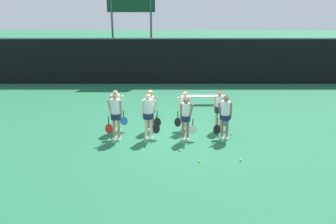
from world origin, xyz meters
name	(u,v)px	position (x,y,z in m)	size (l,w,h in m)	color
ground_plane	(168,135)	(0.00, 0.00, 0.00)	(140.00, 140.00, 0.00)	#216642
fence_windscreen	(168,61)	(0.00, 9.40, 1.51)	(60.00, 0.08, 3.00)	black
scoreboard	(131,9)	(-2.44, 10.62, 4.76)	(3.17, 0.15, 6.17)	#515156
bench_courtside	(205,97)	(1.94, 4.42, 0.39)	(2.10, 0.37, 0.45)	silver
player_0	(115,113)	(-1.95, -0.49, 1.07)	(0.67, 0.39, 1.80)	tan
player_1	(148,112)	(-0.74, -0.42, 1.09)	(0.66, 0.39, 1.81)	beige
player_2	(186,115)	(0.65, -0.52, 0.99)	(0.63, 0.34, 1.68)	#8C664C
player_3	(225,113)	(2.12, -0.42, 1.02)	(0.66, 0.39, 1.71)	#8C664C
player_4	(116,107)	(-2.07, 0.46, 1.02)	(0.69, 0.40, 1.72)	beige
player_5	(150,107)	(-0.71, 0.54, 0.99)	(0.65, 0.35, 1.67)	#8C664C
player_6	(184,107)	(0.65, 0.52, 0.98)	(0.63, 0.36, 1.67)	beige
player_7	(219,107)	(2.05, 0.56, 0.97)	(0.63, 0.34, 1.67)	tan
tennis_ball_0	(231,134)	(2.49, 0.00, 0.04)	(0.07, 0.07, 0.07)	#CCE033
tennis_ball_1	(240,160)	(2.35, -2.34, 0.04)	(0.07, 0.07, 0.07)	#CCE033
tennis_ball_2	(180,150)	(0.40, -1.57, 0.03)	(0.07, 0.07, 0.07)	#CCE033
tennis_ball_3	(199,161)	(1.00, -2.41, 0.03)	(0.07, 0.07, 0.07)	#CCE033
tennis_ball_4	(160,123)	(-0.33, 1.35, 0.03)	(0.07, 0.07, 0.07)	#CCE033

